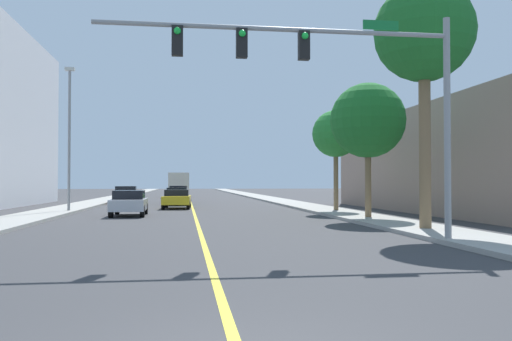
{
  "coord_description": "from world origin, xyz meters",
  "views": [
    {
      "loc": [
        -0.58,
        -4.85,
        1.84
      ],
      "look_at": [
        2.14,
        14.76,
        2.28
      ],
      "focal_mm": 36.36,
      "sensor_mm": 36.0,
      "label": 1
    }
  ],
  "objects_px": {
    "street_lamp": "(69,132)",
    "delivery_truck": "(179,184)",
    "car_silver": "(129,202)",
    "car_black": "(178,194)",
    "palm_mid": "(368,121)",
    "car_gray": "(126,195)",
    "car_yellow": "(177,199)",
    "palm_near": "(424,34)",
    "palm_far": "(336,134)",
    "car_green": "(177,196)",
    "traffic_signal_mast": "(335,72)"
  },
  "relations": [
    {
      "from": "car_gray",
      "to": "car_black",
      "type": "bearing_deg",
      "value": -144.2
    },
    {
      "from": "car_silver",
      "to": "car_green",
      "type": "relative_size",
      "value": 1.0
    },
    {
      "from": "traffic_signal_mast",
      "to": "delivery_truck",
      "type": "height_order",
      "value": "traffic_signal_mast"
    },
    {
      "from": "palm_mid",
      "to": "delivery_truck",
      "type": "bearing_deg",
      "value": 103.63
    },
    {
      "from": "car_silver",
      "to": "palm_far",
      "type": "bearing_deg",
      "value": 6.68
    },
    {
      "from": "street_lamp",
      "to": "palm_mid",
      "type": "height_order",
      "value": "street_lamp"
    },
    {
      "from": "car_gray",
      "to": "delivery_truck",
      "type": "bearing_deg",
      "value": -104.47
    },
    {
      "from": "palm_near",
      "to": "car_gray",
      "type": "bearing_deg",
      "value": 116.99
    },
    {
      "from": "palm_mid",
      "to": "car_yellow",
      "type": "distance_m",
      "value": 15.94
    },
    {
      "from": "car_black",
      "to": "car_gray",
      "type": "bearing_deg",
      "value": -144.62
    },
    {
      "from": "traffic_signal_mast",
      "to": "palm_mid",
      "type": "distance_m",
      "value": 10.48
    },
    {
      "from": "car_silver",
      "to": "traffic_signal_mast",
      "type": "bearing_deg",
      "value": -63.13
    },
    {
      "from": "palm_mid",
      "to": "car_silver",
      "type": "xyz_separation_m",
      "value": [
        -11.81,
        4.65,
        -4.09
      ]
    },
    {
      "from": "street_lamp",
      "to": "palm_near",
      "type": "height_order",
      "value": "palm_near"
    },
    {
      "from": "car_silver",
      "to": "car_black",
      "type": "bearing_deg",
      "value": 82.37
    },
    {
      "from": "car_green",
      "to": "delivery_truck",
      "type": "xyz_separation_m",
      "value": [
        -0.12,
        21.55,
        0.86
      ]
    },
    {
      "from": "car_black",
      "to": "delivery_truck",
      "type": "bearing_deg",
      "value": 88.08
    },
    {
      "from": "palm_near",
      "to": "car_silver",
      "type": "relative_size",
      "value": 2.34
    },
    {
      "from": "traffic_signal_mast",
      "to": "car_black",
      "type": "xyz_separation_m",
      "value": [
        -4.96,
        33.38,
        -4.32
      ]
    },
    {
      "from": "palm_far",
      "to": "traffic_signal_mast",
      "type": "bearing_deg",
      "value": -106.73
    },
    {
      "from": "car_green",
      "to": "car_gray",
      "type": "bearing_deg",
      "value": 148.17
    },
    {
      "from": "traffic_signal_mast",
      "to": "car_black",
      "type": "distance_m",
      "value": 34.02
    },
    {
      "from": "palm_near",
      "to": "car_yellow",
      "type": "relative_size",
      "value": 2.28
    },
    {
      "from": "car_green",
      "to": "car_yellow",
      "type": "bearing_deg",
      "value": -88.06
    },
    {
      "from": "car_black",
      "to": "car_green",
      "type": "relative_size",
      "value": 1.04
    },
    {
      "from": "palm_far",
      "to": "car_yellow",
      "type": "relative_size",
      "value": 1.52
    },
    {
      "from": "street_lamp",
      "to": "car_yellow",
      "type": "xyz_separation_m",
      "value": [
        6.31,
        4.28,
        -4.17
      ]
    },
    {
      "from": "car_black",
      "to": "street_lamp",
      "type": "bearing_deg",
      "value": -113.71
    },
    {
      "from": "street_lamp",
      "to": "delivery_truck",
      "type": "relative_size",
      "value": 1.17
    },
    {
      "from": "street_lamp",
      "to": "car_gray",
      "type": "height_order",
      "value": "street_lamp"
    },
    {
      "from": "street_lamp",
      "to": "car_green",
      "type": "height_order",
      "value": "street_lamp"
    },
    {
      "from": "street_lamp",
      "to": "delivery_truck",
      "type": "height_order",
      "value": "street_lamp"
    },
    {
      "from": "traffic_signal_mast",
      "to": "delivery_truck",
      "type": "xyz_separation_m",
      "value": [
        -5.07,
        48.81,
        -3.51
      ]
    },
    {
      "from": "street_lamp",
      "to": "car_black",
      "type": "xyz_separation_m",
      "value": [
        6.24,
        15.94,
        -4.1
      ]
    },
    {
      "from": "traffic_signal_mast",
      "to": "car_black",
      "type": "height_order",
      "value": "traffic_signal_mast"
    },
    {
      "from": "car_yellow",
      "to": "car_green",
      "type": "height_order",
      "value": "car_green"
    },
    {
      "from": "street_lamp",
      "to": "car_green",
      "type": "relative_size",
      "value": 2.2
    },
    {
      "from": "palm_far",
      "to": "delivery_truck",
      "type": "xyz_separation_m",
      "value": [
        -9.78,
        33.14,
        -3.15
      ]
    },
    {
      "from": "palm_near",
      "to": "car_black",
      "type": "relative_size",
      "value": 2.25
    },
    {
      "from": "palm_mid",
      "to": "car_gray",
      "type": "bearing_deg",
      "value": 123.68
    },
    {
      "from": "car_black",
      "to": "car_gray",
      "type": "relative_size",
      "value": 1.04
    },
    {
      "from": "street_lamp",
      "to": "car_black",
      "type": "distance_m",
      "value": 17.61
    },
    {
      "from": "palm_far",
      "to": "palm_near",
      "type": "bearing_deg",
      "value": -91.51
    },
    {
      "from": "palm_near",
      "to": "car_gray",
      "type": "height_order",
      "value": "palm_near"
    },
    {
      "from": "car_gray",
      "to": "delivery_truck",
      "type": "distance_m",
      "value": 19.23
    },
    {
      "from": "car_silver",
      "to": "palm_near",
      "type": "bearing_deg",
      "value": -43.32
    },
    {
      "from": "car_yellow",
      "to": "street_lamp",
      "type": "bearing_deg",
      "value": -143.54
    },
    {
      "from": "traffic_signal_mast",
      "to": "car_yellow",
      "type": "height_order",
      "value": "traffic_signal_mast"
    },
    {
      "from": "car_black",
      "to": "car_yellow",
      "type": "bearing_deg",
      "value": -91.98
    },
    {
      "from": "palm_mid",
      "to": "car_black",
      "type": "height_order",
      "value": "palm_mid"
    }
  ]
}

